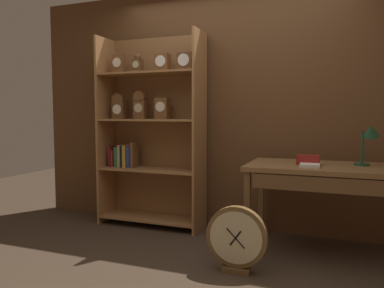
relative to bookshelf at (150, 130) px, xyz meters
name	(u,v)px	position (x,y,z in m)	size (l,w,h in m)	color
ground_plane	(187,276)	(0.89, -1.13, -1.06)	(10.00, 10.00, 0.00)	#3D2D21
back_wood_panel	(233,108)	(0.89, 0.22, 0.24)	(4.80, 0.05, 2.60)	brown
bookshelf	(150,130)	(0.00, 0.00, 0.00)	(1.17, 0.39, 2.10)	#9E6B3D
workbench	(327,175)	(1.87, -0.31, -0.35)	(1.36, 0.75, 0.79)	brown
desk_lamp	(369,138)	(2.19, -0.22, -0.02)	(0.20, 0.20, 0.38)	#1E472D
toolbox_small	(308,160)	(1.71, -0.31, -0.22)	(0.19, 0.10, 0.09)	maroon
open_repair_manual	(310,165)	(1.73, -0.42, -0.25)	(0.16, 0.22, 0.03)	silver
round_clock_large	(237,239)	(1.23, -0.92, -0.79)	(0.48, 0.11, 0.52)	brown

